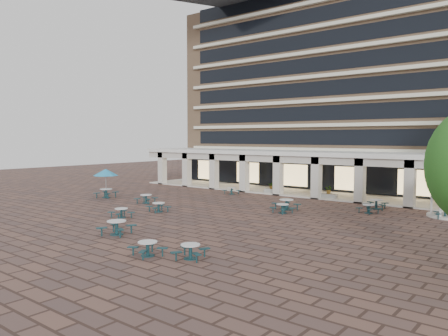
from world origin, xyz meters
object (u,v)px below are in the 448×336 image
(picnic_table_1, at_px, (117,226))
(picnic_table_2, at_px, (148,247))
(planter_right, at_px, (329,193))
(planter_left, at_px, (272,189))
(picnic_table_0, at_px, (159,206))

(picnic_table_1, bearing_deg, picnic_table_2, -41.80)
(picnic_table_1, bearing_deg, planter_right, 61.27)
(picnic_table_1, height_order, picnic_table_2, picnic_table_1)
(picnic_table_2, relative_size, planter_left, 1.23)
(picnic_table_0, relative_size, picnic_table_2, 1.04)
(picnic_table_0, distance_m, planter_right, 16.57)
(picnic_table_2, height_order, planter_right, planter_right)
(picnic_table_0, distance_m, planter_left, 14.94)
(picnic_table_2, distance_m, planter_left, 25.26)
(planter_right, bearing_deg, planter_left, -180.00)
(picnic_table_0, relative_size, planter_right, 1.28)
(picnic_table_2, bearing_deg, planter_left, 122.52)
(picnic_table_1, relative_size, planter_left, 1.53)
(planter_left, relative_size, planter_right, 1.00)
(picnic_table_0, xyz_separation_m, planter_left, (0.83, 14.91, 0.04))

